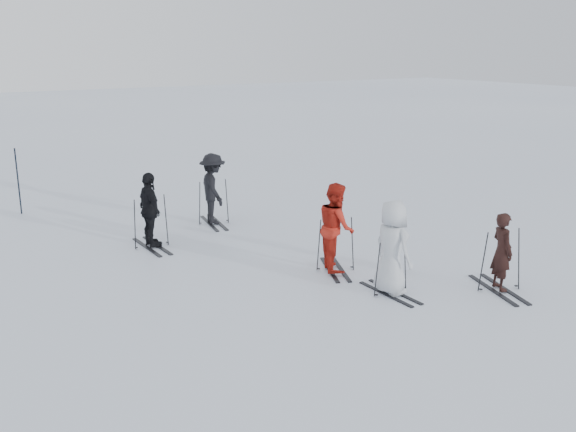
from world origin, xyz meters
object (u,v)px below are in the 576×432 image
Objects in this scene: skier_red at (336,228)px; skier_uphill_far at (213,190)px; skier_grey at (392,249)px; skier_uphill_left at (150,211)px; skier_near_dark at (502,253)px; piste_marker at (18,181)px.

skier_uphill_far is at bearing 30.25° from skier_red.
skier_uphill_left is at bearing 28.38° from skier_grey.
skier_red is 1.02× the size of skier_grey.
skier_near_dark is 13.33m from piste_marker.
skier_grey reaches higher than skier_uphill_left.
skier_grey is 0.97× the size of piste_marker.
skier_near_dark is 3.39m from skier_red.
piste_marker is (-2.12, 5.00, 0.05)m from skier_uphill_left.
piste_marker is (-4.94, 8.65, 0.00)m from skier_red.
skier_red is 1.68m from skier_grey.
skier_uphill_left is at bearing -67.00° from piste_marker.
skier_uphill_left is 0.94× the size of piste_marker.
skier_uphill_far is 1.00× the size of piste_marker.
skier_uphill_left is at bearing 127.08° from skier_uphill_far.
skier_uphill_far is (-0.65, 4.77, 0.00)m from skier_red.
skier_near_dark is 0.82× the size of skier_red.
skier_red is at bearing -144.12° from skier_uphill_left.
skier_red is 1.00× the size of skier_uphill_far.
skier_grey is at bearing 80.76° from skier_near_dark.
skier_uphill_left is at bearing 60.23° from skier_red.
skier_near_dark is at bearing -119.31° from skier_red.
skier_uphill_left is at bearing 55.41° from skier_near_dark.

